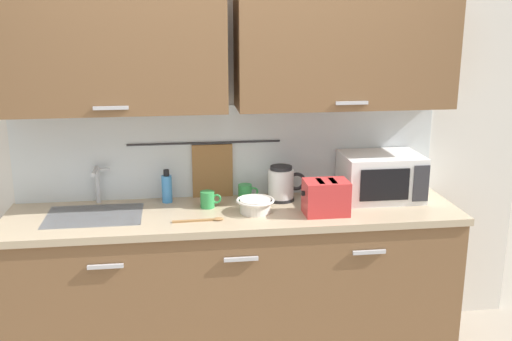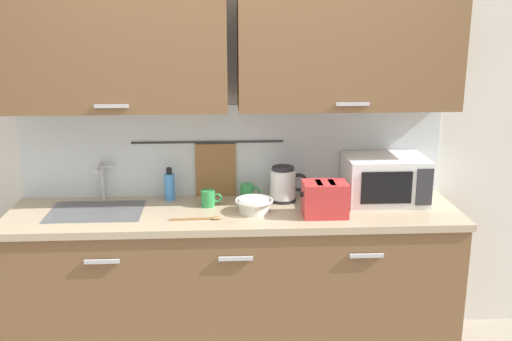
% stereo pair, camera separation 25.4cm
% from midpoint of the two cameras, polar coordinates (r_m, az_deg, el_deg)
% --- Properties ---
extents(counter_unit, '(2.53, 0.64, 0.90)m').
position_cam_midpoint_polar(counter_unit, '(3.54, -0.09, -10.59)').
color(counter_unit, brown).
rests_on(counter_unit, ground).
extents(back_wall_assembly, '(3.70, 0.41, 2.50)m').
position_cam_midpoint_polar(back_wall_assembly, '(3.46, -0.14, 7.26)').
color(back_wall_assembly, silver).
rests_on(back_wall_assembly, ground).
extents(sink_faucet, '(0.09, 0.17, 0.22)m').
position_cam_midpoint_polar(sink_faucet, '(3.59, -12.49, -0.58)').
color(sink_faucet, '#B2B5BA').
rests_on(sink_faucet, counter_unit).
extents(microwave, '(0.46, 0.35, 0.27)m').
position_cam_midpoint_polar(microwave, '(3.59, 14.12, -0.83)').
color(microwave, white).
rests_on(microwave, counter_unit).
extents(electric_kettle, '(0.23, 0.16, 0.21)m').
position_cam_midpoint_polar(electric_kettle, '(3.52, 4.71, -1.34)').
color(electric_kettle, black).
rests_on(electric_kettle, counter_unit).
extents(dish_soap_bottle, '(0.06, 0.06, 0.20)m').
position_cam_midpoint_polar(dish_soap_bottle, '(3.55, -6.18, -1.49)').
color(dish_soap_bottle, '#3F8CD8').
rests_on(dish_soap_bottle, counter_unit).
extents(mug_near_sink, '(0.12, 0.08, 0.09)m').
position_cam_midpoint_polar(mug_near_sink, '(3.43, -2.42, -2.67)').
color(mug_near_sink, green).
rests_on(mug_near_sink, counter_unit).
extents(mixing_bowl, '(0.21, 0.21, 0.08)m').
position_cam_midpoint_polar(mixing_bowl, '(3.33, 2.01, -3.28)').
color(mixing_bowl, silver).
rests_on(mixing_bowl, counter_unit).
extents(toaster, '(0.26, 0.17, 0.19)m').
position_cam_midpoint_polar(toaster, '(3.29, 8.76, -2.71)').
color(toaster, red).
rests_on(toaster, counter_unit).
extents(mug_by_kettle, '(0.12, 0.08, 0.09)m').
position_cam_midpoint_polar(mug_by_kettle, '(3.54, 1.24, -2.08)').
color(mug_by_kettle, green).
rests_on(mug_by_kettle, counter_unit).
extents(wooden_spoon, '(0.28, 0.04, 0.01)m').
position_cam_midpoint_polar(wooden_spoon, '(3.23, -2.90, -4.60)').
color(wooden_spoon, '#9E7042').
rests_on(wooden_spoon, counter_unit).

